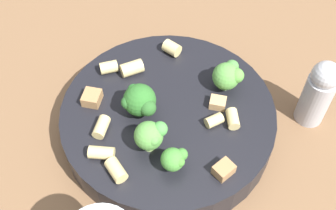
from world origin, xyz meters
name	(u,v)px	position (x,y,z in m)	size (l,w,h in m)	color
ground_plane	(168,130)	(0.00, 0.00, 0.00)	(2.00, 2.00, 0.00)	brown
pasta_bowl	(168,119)	(0.00, 0.00, 0.02)	(0.26, 0.26, 0.04)	black
broccoli_floret_0	(140,101)	(-0.03, 0.01, 0.07)	(0.04, 0.04, 0.04)	#84AD60
broccoli_floret_1	(228,76)	(0.08, 0.01, 0.06)	(0.04, 0.03, 0.04)	#9EC175
broccoli_floret_2	(150,135)	(-0.04, -0.04, 0.07)	(0.04, 0.03, 0.04)	#93B766
broccoli_floret_3	(174,159)	(-0.02, -0.08, 0.06)	(0.03, 0.03, 0.03)	#9EC175
rigatoni_0	(172,48)	(0.04, 0.09, 0.05)	(0.02, 0.02, 0.02)	#E0C67F
rigatoni_1	(102,153)	(-0.09, -0.03, 0.05)	(0.01, 0.01, 0.03)	#E0C67F
rigatoni_2	(214,120)	(0.04, -0.04, 0.05)	(0.01, 0.01, 0.02)	#E0C67F
rigatoni_3	(132,68)	(-0.02, 0.07, 0.05)	(0.02, 0.02, 0.03)	#E0C67F
rigatoni_4	(116,170)	(-0.08, -0.06, 0.05)	(0.02, 0.02, 0.03)	#E0C67F
rigatoni_5	(233,119)	(0.06, -0.04, 0.05)	(0.01, 0.01, 0.02)	#E0C67F
rigatoni_6	(103,130)	(-0.08, 0.00, 0.05)	(0.01, 0.01, 0.03)	#E0C67F
rigatoni_7	(109,67)	(-0.05, 0.09, 0.05)	(0.02, 0.02, 0.02)	#E0C67F
chicken_chunk_0	(224,170)	(0.02, -0.10, 0.05)	(0.02, 0.02, 0.01)	#A87A4C
chicken_chunk_1	(218,103)	(0.06, -0.02, 0.05)	(0.02, 0.02, 0.01)	tan
chicken_chunk_2	(92,98)	(-0.08, 0.05, 0.05)	(0.02, 0.02, 0.01)	#A87A4C
pepper_shaker	(318,93)	(0.18, -0.05, 0.05)	(0.04, 0.04, 0.10)	#B2B2B7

